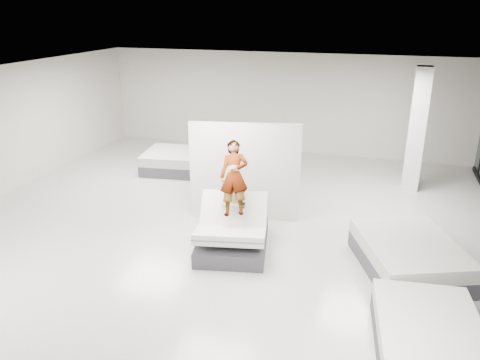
# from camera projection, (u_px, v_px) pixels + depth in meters

# --- Properties ---
(room) EXTENTS (14.00, 14.04, 3.20)m
(room) POSITION_uv_depth(u_px,v_px,m) (205.00, 170.00, 8.97)
(room) COLOR beige
(room) RESTS_ON ground
(hero_bed) EXTENTS (1.66, 2.00, 1.14)m
(hero_bed) POSITION_uv_depth(u_px,v_px,m) (232.00, 233.00, 9.23)
(hero_bed) COLOR #3D3C42
(hero_bed) RESTS_ON floor
(person) EXTENTS (0.85, 1.54, 1.25)m
(person) POSITION_uv_depth(u_px,v_px,m) (234.00, 190.00, 9.26)
(person) COLOR slate
(person) RESTS_ON hero_bed
(remote) EXTENTS (0.08, 0.15, 0.08)m
(remote) POSITION_uv_depth(u_px,v_px,m) (244.00, 205.00, 8.97)
(remote) COLOR black
(remote) RESTS_ON person
(divider_panel) EXTENTS (2.42, 0.58, 2.23)m
(divider_panel) POSITION_uv_depth(u_px,v_px,m) (245.00, 172.00, 10.34)
(divider_panel) COLOR silver
(divider_panel) RESTS_ON floor
(flat_bed_right_far) EXTENTS (2.26, 2.55, 0.58)m
(flat_bed_right_far) POSITION_uv_depth(u_px,v_px,m) (409.00, 256.00, 8.52)
(flat_bed_right_far) COLOR #3D3C42
(flat_bed_right_far) RESTS_ON floor
(flat_bed_right_near) EXTENTS (1.59, 2.00, 0.51)m
(flat_bed_right_near) POSITION_uv_depth(u_px,v_px,m) (427.00, 335.00, 6.53)
(flat_bed_right_near) COLOR #3D3C42
(flat_bed_right_near) RESTS_ON floor
(flat_bed_left_far) EXTENTS (2.29, 1.84, 0.58)m
(flat_bed_left_far) POSITION_uv_depth(u_px,v_px,m) (182.00, 161.00, 13.69)
(flat_bed_left_far) COLOR #3D3C42
(flat_bed_left_far) RESTS_ON floor
(column) EXTENTS (0.40, 0.40, 3.20)m
(column) POSITION_uv_depth(u_px,v_px,m) (417.00, 130.00, 11.87)
(column) COLOR silver
(column) RESTS_ON floor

